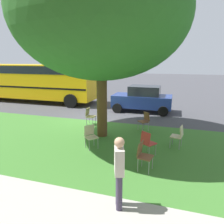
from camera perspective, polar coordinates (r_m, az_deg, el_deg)
The scene contains 12 objects.
ground at distance 11.80m, azimuth -4.90°, elevation -2.06°, with size 80.00×80.00×0.00m, color #424247.
grass_verge at distance 9.07m, azimuth -12.49°, elevation -7.40°, with size 48.00×6.00×0.01m, color #3D752D.
street_tree at distance 8.95m, azimuth -3.03°, elevation 24.92°, with size 6.87×6.87×7.51m.
chair_0 at distance 7.99m, azimuth -5.84°, elevation -6.17°, with size 0.59×0.59×0.88m.
chair_1 at distance 10.78m, azimuth -6.11°, elevation -0.79°, with size 0.43×0.42×0.88m.
chair_2 at distance 8.33m, azimuth 17.58°, elevation -5.91°, with size 0.50×0.50×0.88m.
chair_3 at distance 10.00m, azimuth 8.87°, elevation -2.07°, with size 0.59×0.59×0.88m.
chair_4 at distance 7.42m, azimuth 9.60°, elevation -7.91°, with size 0.58×0.58×0.88m.
chair_5 at distance 6.49m, azimuth 8.49°, elevation -11.22°, with size 0.49×0.48×0.88m.
parked_car at distance 13.58m, azimuth 8.31°, elevation 3.62°, with size 3.70×1.92×1.65m.
school_bus at distance 17.84m, azimuth -20.95°, elevation 8.32°, with size 10.40×2.80×2.88m.
pedestrian_1 at distance 4.76m, azimuth 1.95°, elevation -15.54°, with size 0.31×0.41×1.69m.
Camera 1 is at (-4.27, 10.50, 3.28)m, focal length 33.68 mm.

